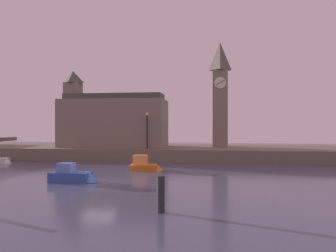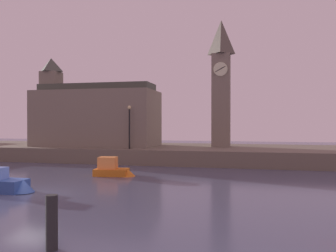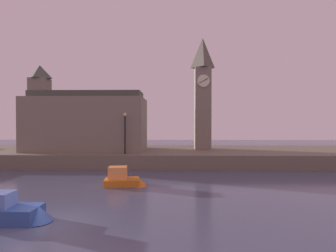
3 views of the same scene
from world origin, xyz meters
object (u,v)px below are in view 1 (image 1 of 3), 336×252
Objects in this scene: boat_tour_blue at (75,176)px; clock_tower at (220,92)px; mooring_post_right at (161,194)px; boat_patrol_orange at (146,165)px; parliament_hall at (112,121)px; streetlamp at (147,127)px.

clock_tower is at bearing 60.73° from boat_tour_blue.
clock_tower reaches higher than mooring_post_right.
boat_patrol_orange is 0.91× the size of boat_tour_blue.
boat_patrol_orange is (6.98, -11.40, -4.48)m from parliament_hall.
boat_patrol_orange is at bearing -58.54° from parliament_hall.
clock_tower is 3.19× the size of streetlamp.
boat_tour_blue is at bearing -81.13° from parliament_hall.
parliament_hall reaches higher than boat_patrol_orange.
clock_tower is at bearing 6.22° from parliament_hall.
boat_tour_blue is at bearing -119.27° from clock_tower.
boat_patrol_orange is at bearing 104.17° from mooring_post_right.
boat_patrol_orange reaches higher than boat_tour_blue.
parliament_hall is 3.16× the size of streetlamp.
clock_tower is 1.01× the size of parliament_hall.
clock_tower reaches higher than parliament_hall.
streetlamp reaches higher than boat_tour_blue.
clock_tower is 14.90m from parliament_hall.
clock_tower is 3.72× the size of boat_tour_blue.
parliament_hall is 6.76m from streetlamp.
streetlamp is 8.61m from boat_patrol_orange.
boat_tour_blue is at bearing -99.96° from streetlamp.
parliament_hall is (-14.33, -1.56, -3.75)m from clock_tower.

